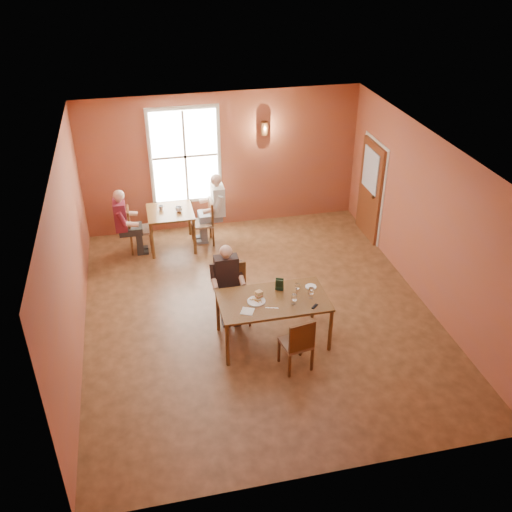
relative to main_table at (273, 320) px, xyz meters
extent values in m
cube|color=brown|center=(-0.06, 0.79, -0.41)|extent=(6.00, 7.00, 0.01)
cube|color=brown|center=(-0.06, 4.29, 1.09)|extent=(6.00, 0.04, 3.00)
cube|color=brown|center=(-0.06, -2.71, 1.09)|extent=(6.00, 0.04, 3.00)
cube|color=brown|center=(-3.06, 0.79, 1.09)|extent=(0.04, 7.00, 3.00)
cube|color=brown|center=(2.94, 0.79, 1.09)|extent=(0.04, 7.00, 3.00)
cube|color=white|center=(-0.06, 0.79, 2.59)|extent=(6.00, 7.00, 0.04)
cube|color=white|center=(-0.86, 4.24, 1.29)|extent=(1.36, 0.10, 1.96)
cube|color=maroon|center=(2.88, 3.09, 0.64)|extent=(0.12, 1.04, 2.10)
cylinder|color=brown|center=(0.84, 4.19, 1.79)|extent=(0.16, 0.16, 0.28)
cylinder|color=white|center=(-0.28, -0.01, 0.43)|extent=(0.36, 0.36, 0.04)
cube|color=tan|center=(-0.22, 0.08, 0.47)|extent=(0.12, 0.12, 0.12)
cube|color=#18301D|center=(0.16, 0.23, 0.52)|extent=(0.14, 0.11, 0.22)
cube|color=silver|center=(-0.08, -0.22, 0.41)|extent=(0.20, 0.07, 0.00)
cube|color=white|center=(-0.47, -0.22, 0.41)|extent=(0.25, 0.25, 0.01)
cylinder|color=white|center=(0.69, 0.20, 0.42)|extent=(0.19, 0.19, 0.01)
cube|color=black|center=(0.58, -0.33, 0.42)|extent=(0.13, 0.13, 0.02)
imported|color=silver|center=(-1.13, 3.43, 0.47)|extent=(0.16, 0.16, 0.11)
imported|color=white|center=(-1.49, 3.59, 0.47)|extent=(0.12, 0.12, 0.10)
camera|label=1|loc=(-1.89, -7.17, 5.66)|focal=40.00mm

